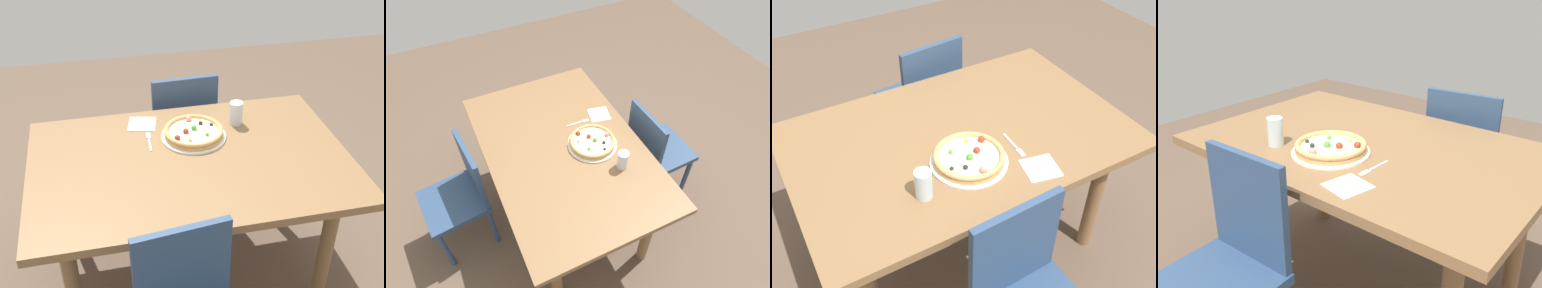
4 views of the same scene
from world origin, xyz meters
TOP-DOWN VIEW (x-y plane):
  - ground_plane at (0.00, 0.00)m, footprint 6.00×6.00m
  - dining_table at (0.00, 0.00)m, footprint 1.50×0.98m
  - chair_near at (-0.14, -0.70)m, footprint 0.44×0.44m
  - chair_far at (0.09, 0.70)m, footprint 0.41×0.41m
  - plate at (0.06, 0.18)m, footprint 0.33×0.33m
  - pizza at (0.06, 0.18)m, footprint 0.30×0.30m
  - fork at (-0.17, 0.20)m, footprint 0.02×0.17m
  - drinking_glass at (0.30, 0.26)m, footprint 0.07×0.07m
  - napkin at (-0.18, 0.36)m, footprint 0.17×0.17m

SIDE VIEW (x-z plane):
  - ground_plane at x=0.00m, z-range 0.00..0.00m
  - chair_near at x=-0.14m, z-range 0.05..0.94m
  - chair_far at x=0.09m, z-range 0.05..0.94m
  - dining_table at x=0.00m, z-range 0.29..1.05m
  - napkin at x=-0.18m, z-range 0.76..0.76m
  - fork at x=-0.17m, z-range 0.76..0.77m
  - plate at x=0.06m, z-range 0.76..0.77m
  - pizza at x=0.06m, z-range 0.77..0.82m
  - drinking_glass at x=0.30m, z-range 0.76..0.88m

